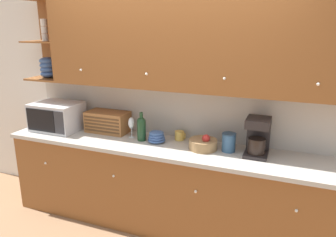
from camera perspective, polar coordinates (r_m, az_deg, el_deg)
name	(u,v)px	position (r m, az deg, el deg)	size (l,w,h in m)	color
ground_plane	(175,210)	(3.91, 1.16, -15.61)	(24.00, 24.00, 0.00)	#896647
wall_back	(176,99)	(3.44, 1.46, 3.43)	(5.76, 0.06, 2.60)	silver
counter_unit	(165,186)	(3.44, -0.56, -11.61)	(3.38, 0.62, 0.90)	brown
backsplash_panel	(175,111)	(3.43, 1.24, 1.30)	(3.36, 0.01, 0.55)	#B7B2A8
upper_cabinets	(186,43)	(3.11, 3.10, 12.94)	(3.36, 0.37, 0.87)	brown
microwave	(57,116)	(3.88, -18.75, 0.35)	(0.52, 0.40, 0.31)	silver
bread_box	(108,122)	(3.67, -10.44, -0.56)	(0.46, 0.26, 0.23)	#996033
wine_glass	(131,124)	(3.45, -6.39, -0.91)	(0.07, 0.07, 0.22)	silver
wine_bottle	(141,128)	(3.34, -4.64, -1.59)	(0.09, 0.09, 0.30)	#19381E
bowl_stack_on_counter	(157,137)	(3.31, -2.01, -3.21)	(0.18, 0.18, 0.12)	#3D5B93
mug	(180,136)	(3.38, 2.06, -2.98)	(0.11, 0.09, 0.09)	gold
fruit_basket	(203,144)	(3.15, 6.14, -4.42)	(0.27, 0.27, 0.16)	#937047
storage_canister	(229,142)	(3.12, 10.53, -4.09)	(0.13, 0.13, 0.18)	#33567A
coffee_maker	(258,136)	(3.07, 15.34, -2.94)	(0.21, 0.25, 0.35)	black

